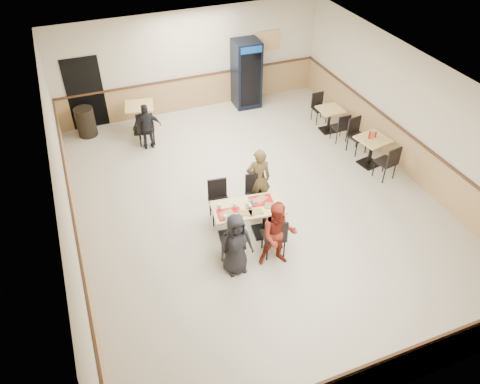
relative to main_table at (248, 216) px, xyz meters
name	(u,v)px	position (x,y,z in m)	size (l,w,h in m)	color
ground	(257,203)	(0.61, 0.91, -0.53)	(10.00, 10.00, 0.00)	beige
room_shell	(280,117)	(2.38, 3.46, 0.05)	(10.00, 10.00, 10.00)	silver
main_table	(248,216)	(0.00, 0.00, 0.00)	(1.56, 0.93, 0.79)	black
main_chairs	(245,218)	(-0.05, 0.01, -0.03)	(1.53, 1.89, 1.00)	black
diner_woman_left	(236,244)	(-0.59, -0.83, 0.17)	(0.68, 0.44, 1.38)	black
diner_woman_right	(278,235)	(0.25, -0.94, 0.22)	(0.73, 0.57, 1.50)	maroon
diner_man_opposite	(258,179)	(0.59, 0.83, 0.24)	(0.56, 0.37, 1.54)	brown
lone_diner	(147,127)	(-1.18, 4.18, 0.12)	(0.76, 0.32, 1.29)	black
tabletop_clutter	(246,208)	(-0.05, -0.04, 0.29)	(1.32, 0.63, 0.12)	#AE0B0D
side_table_near	(372,147)	(3.94, 1.31, -0.01)	(0.84, 0.84, 0.77)	black
side_table_near_chair_south	(386,161)	(3.94, 0.69, -0.04)	(0.45, 0.45, 0.98)	black
side_table_near_chair_north	(358,136)	(3.94, 1.93, -0.04)	(0.45, 0.45, 0.98)	black
side_table_far	(330,116)	(3.79, 3.17, -0.06)	(0.65, 0.65, 0.70)	black
side_table_far_chair_south	(340,126)	(3.79, 2.61, -0.09)	(0.41, 0.41, 0.88)	black
side_table_far_chair_north	(320,108)	(3.79, 3.73, -0.09)	(0.41, 0.41, 0.88)	black
condiment_caddy	(372,135)	(3.91, 1.36, 0.34)	(0.23, 0.06, 0.20)	red
back_table	(140,114)	(-1.18, 5.11, 0.02)	(0.90, 0.90, 0.82)	black
back_table_chair_lone	(146,126)	(-1.18, 4.45, -0.01)	(0.48, 0.48, 1.04)	black
pepsi_cooler	(246,74)	(2.20, 5.50, 0.50)	(0.80, 0.80, 2.04)	black
trash_bin	(86,122)	(-2.66, 5.46, -0.11)	(0.53, 0.53, 0.83)	black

